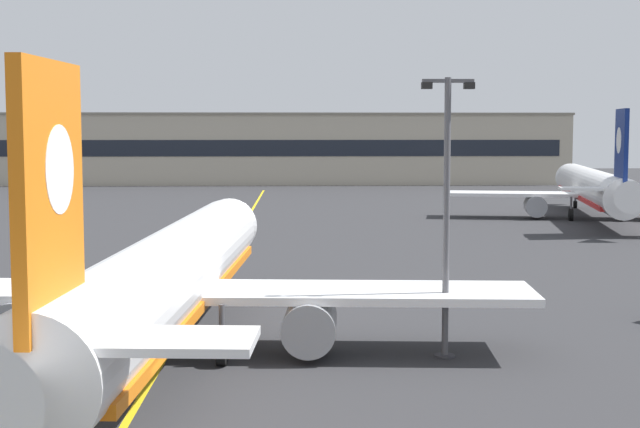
# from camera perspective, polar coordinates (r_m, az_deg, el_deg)

# --- Properties ---
(taxiway_centreline) EXTENTS (3.11, 179.98, 0.01)m
(taxiway_centreline) POSITION_cam_1_polar(r_m,az_deg,el_deg) (60.63, -6.76, -4.17)
(taxiway_centreline) COLOR yellow
(taxiway_centreline) RESTS_ON ground
(airliner_foreground) EXTENTS (32.26, 41.52, 11.65)m
(airliner_foreground) POSITION_cam_1_polar(r_m,az_deg,el_deg) (41.39, -9.23, -3.87)
(airliner_foreground) COLOR white
(airliner_foreground) RESTS_ON ground
(airliner_background) EXTENTS (32.35, 41.34, 11.65)m
(airliner_background) POSITION_cam_1_polar(r_m,az_deg,el_deg) (105.89, 16.30, 1.50)
(airliner_background) COLOR white
(airliner_background) RESTS_ON ground
(apron_lamp_post) EXTENTS (2.24, 0.90, 12.01)m
(apron_lamp_post) POSITION_cam_1_polar(r_m,az_deg,el_deg) (40.37, 7.69, 0.12)
(apron_lamp_post) COLOR #515156
(apron_lamp_post) RESTS_ON ground
(terminal_building) EXTENTS (117.70, 12.40, 12.57)m
(terminal_building) POSITION_cam_1_polar(r_m,az_deg,el_deg) (167.47, -5.14, 3.98)
(terminal_building) COLOR #B2A893
(terminal_building) RESTS_ON ground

